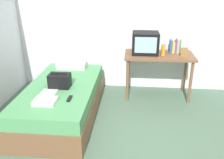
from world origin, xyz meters
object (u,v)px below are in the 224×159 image
Objects in this scene: pillow at (72,65)px; picture_frame at (184,52)px; tv at (145,43)px; water_bottle at (163,50)px; remote_dark at (70,99)px; book_row at (175,46)px; remote_silver at (56,81)px; desk at (159,60)px; handbag at (60,81)px; bed at (63,100)px; folded_towel at (45,101)px; magazine at (48,94)px.

picture_frame is at bearing -2.81° from pillow.
picture_frame is (0.63, -0.16, -0.10)m from tv.
picture_frame is at bearing -11.44° from water_bottle.
picture_frame is 1.02× the size of remote_dark.
remote_silver is (-1.88, -0.83, -0.37)m from book_row.
desk is 3.87× the size of handbag.
bed is 10.72× the size of water_bottle.
folded_towel is (-1.80, -1.52, -0.36)m from book_row.
book_row is 2.38m from folded_towel.
bed is at bearing -154.01° from water_bottle.
bed is 4.55× the size of tv.
book_row reaches higher than magazine.
remote_silver is (-0.13, 0.19, -0.09)m from handbag.
water_bottle is 1.80m from remote_dark.
bed is 1.72× the size of desk.
magazine is at bearing -144.65° from desk.
desk is 1.52m from pillow.
remote_silver is 0.70m from folded_towel.
pillow is 0.66m from remote_silver.
water_bottle is 0.30m from book_row.
remote_dark and remote_silver have the same top height.
bed is 0.64m from folded_towel.
tv is at bearing 27.92° from remote_silver.
book_row is 0.48× the size of pillow.
handbag is 1.03× the size of magazine.
folded_towel is (-0.28, -0.13, 0.01)m from remote_dark.
folded_towel is (-1.91, -1.25, -0.33)m from picture_frame.
water_bottle is at bearing 28.12° from handbag.
desk is (1.48, 0.82, 0.43)m from bed.
remote_silver is at bearing 124.07° from handbag.
picture_frame is at bearing 15.67° from remote_silver.
pillow is 1.73× the size of magazine.
water_bottle is at bearing -0.97° from pillow.
picture_frame is 2.01m from remote_dark.
book_row is 1.55× the size of remote_dark.
pillow reaches higher than remote_dark.
book_row is 2.09m from remote_dark.
water_bottle is 2.08m from folded_towel.
magazine is at bearing -86.38° from remote_silver.
desk is at bearing 160.72° from picture_frame.
water_bottle is 1.60m from pillow.
remote_dark is at bearing 24.58° from folded_towel.
pillow is (-1.89, 0.09, -0.30)m from picture_frame.
water_bottle is at bearing 39.91° from folded_towel.
desk is at bearing -7.39° from tv.
folded_towel is (-1.52, -1.39, -0.15)m from desk.
remote_silver is (-1.37, -0.72, -0.44)m from tv.
water_bottle reaches higher than folded_towel.
desk is 0.21m from water_bottle.
bed is 1.66m from tv.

